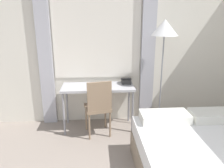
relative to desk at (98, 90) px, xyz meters
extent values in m
cube|color=silver|center=(0.22, 0.34, 0.65)|extent=(5.55, 0.05, 2.70)
cube|color=white|center=(0.00, 0.31, 0.90)|extent=(1.52, 0.01, 1.50)
cube|color=#B2B2BC|center=(-0.90, 0.27, 0.60)|extent=(0.24, 0.06, 2.60)
cube|color=#B2B2BC|center=(0.90, 0.27, 0.60)|extent=(0.24, 0.06, 2.60)
cube|color=#B2B2B7|center=(0.00, 0.00, 0.05)|extent=(1.22, 0.51, 0.04)
cylinder|color=gray|center=(-0.57, -0.22, -0.34)|extent=(0.04, 0.04, 0.74)
cylinder|color=gray|center=(0.57, -0.22, -0.34)|extent=(0.04, 0.04, 0.74)
cylinder|color=gray|center=(-0.57, 0.22, -0.34)|extent=(0.04, 0.04, 0.74)
cylinder|color=gray|center=(0.57, 0.22, -0.34)|extent=(0.04, 0.04, 0.74)
cube|color=#8C7259|center=(-0.02, -0.21, -0.24)|extent=(0.47, 0.47, 0.05)
cube|color=#8C7259|center=(0.02, -0.39, 0.02)|extent=(0.38, 0.11, 0.47)
cylinder|color=#8C7259|center=(-0.15, -0.41, -0.48)|extent=(0.03, 0.03, 0.44)
cylinder|color=#8C7259|center=(0.18, -0.35, -0.48)|extent=(0.03, 0.03, 0.44)
cylinder|color=#8C7259|center=(-0.21, -0.08, -0.48)|extent=(0.03, 0.03, 0.44)
cylinder|color=#8C7259|center=(0.12, -0.01, -0.48)|extent=(0.03, 0.03, 0.44)
cube|color=white|center=(1.23, -1.70, -0.27)|extent=(1.50, 1.89, 0.23)
cube|color=silver|center=(0.88, -0.93, -0.09)|extent=(0.64, 0.32, 0.12)
cube|color=silver|center=(1.57, -0.93, -0.09)|extent=(0.64, 0.32, 0.12)
cylinder|color=#4C4C51|center=(1.06, -0.09, -0.69)|extent=(0.27, 0.27, 0.03)
cylinder|color=gray|center=(1.06, -0.09, 0.12)|extent=(0.02, 0.02, 1.58)
cone|color=silver|center=(1.06, -0.09, 1.04)|extent=(0.43, 0.43, 0.25)
cube|color=#2D2D2D|center=(0.50, 0.12, 0.11)|extent=(0.16, 0.18, 0.07)
cube|color=#2D2D2D|center=(0.50, 0.12, 0.15)|extent=(0.18, 0.06, 0.02)
cube|color=#4C4238|center=(-0.06, 0.02, 0.08)|extent=(0.23, 0.19, 0.02)
cube|color=white|center=(-0.06, 0.02, 0.09)|extent=(0.21, 0.18, 0.01)
camera|label=1|loc=(-0.01, -3.55, 1.17)|focal=35.00mm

